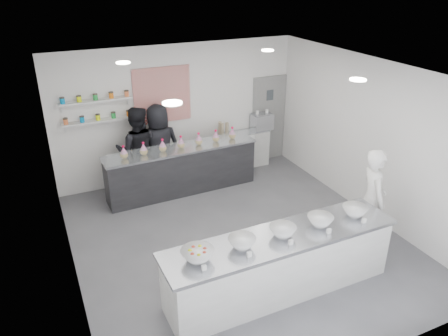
# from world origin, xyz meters

# --- Properties ---
(floor) EXTENTS (6.00, 6.00, 0.00)m
(floor) POSITION_xyz_m (0.00, 0.00, 0.00)
(floor) COLOR #515156
(floor) RESTS_ON ground
(ceiling) EXTENTS (6.00, 6.00, 0.00)m
(ceiling) POSITION_xyz_m (0.00, 0.00, 3.00)
(ceiling) COLOR white
(ceiling) RESTS_ON floor
(back_wall) EXTENTS (5.50, 0.00, 5.50)m
(back_wall) POSITION_xyz_m (0.00, 3.00, 1.50)
(back_wall) COLOR white
(back_wall) RESTS_ON floor
(left_wall) EXTENTS (0.00, 6.00, 6.00)m
(left_wall) POSITION_xyz_m (-2.75, 0.00, 1.50)
(left_wall) COLOR white
(left_wall) RESTS_ON floor
(right_wall) EXTENTS (0.00, 6.00, 6.00)m
(right_wall) POSITION_xyz_m (2.75, 0.00, 1.50)
(right_wall) COLOR white
(right_wall) RESTS_ON floor
(back_door) EXTENTS (0.88, 0.04, 2.10)m
(back_door) POSITION_xyz_m (2.30, 2.97, 1.05)
(back_door) COLOR gray
(back_door) RESTS_ON floor
(pattern_panel) EXTENTS (1.25, 0.03, 1.20)m
(pattern_panel) POSITION_xyz_m (-0.35, 2.98, 1.95)
(pattern_panel) COLOR #AE1510
(pattern_panel) RESTS_ON back_wall
(jar_shelf_lower) EXTENTS (1.45, 0.22, 0.04)m
(jar_shelf_lower) POSITION_xyz_m (-1.75, 2.90, 1.60)
(jar_shelf_lower) COLOR silver
(jar_shelf_lower) RESTS_ON back_wall
(jar_shelf_upper) EXTENTS (1.45, 0.22, 0.04)m
(jar_shelf_upper) POSITION_xyz_m (-1.75, 2.90, 2.02)
(jar_shelf_upper) COLOR silver
(jar_shelf_upper) RESTS_ON back_wall
(preserve_jars) EXTENTS (1.45, 0.10, 0.56)m
(preserve_jars) POSITION_xyz_m (-1.75, 2.88, 1.88)
(preserve_jars) COLOR orange
(preserve_jars) RESTS_ON jar_shelf_lower
(downlight_0) EXTENTS (0.24, 0.24, 0.02)m
(downlight_0) POSITION_xyz_m (-1.40, -1.00, 2.98)
(downlight_0) COLOR white
(downlight_0) RESTS_ON ceiling
(downlight_1) EXTENTS (0.24, 0.24, 0.02)m
(downlight_1) POSITION_xyz_m (1.40, -1.00, 2.98)
(downlight_1) COLOR white
(downlight_1) RESTS_ON ceiling
(downlight_2) EXTENTS (0.24, 0.24, 0.02)m
(downlight_2) POSITION_xyz_m (-1.40, 1.60, 2.98)
(downlight_2) COLOR white
(downlight_2) RESTS_ON ceiling
(downlight_3) EXTENTS (0.24, 0.24, 0.02)m
(downlight_3) POSITION_xyz_m (1.40, 1.60, 2.98)
(downlight_3) COLOR white
(downlight_3) RESTS_ON ceiling
(prep_counter) EXTENTS (3.58, 0.86, 0.97)m
(prep_counter) POSITION_xyz_m (-0.01, -1.46, 0.49)
(prep_counter) COLOR beige
(prep_counter) RESTS_ON floor
(back_bar) EXTENTS (3.28, 0.71, 1.01)m
(back_bar) POSITION_xyz_m (-0.25, 2.16, 0.51)
(back_bar) COLOR black
(back_bar) RESTS_ON floor
(sneeze_guard) EXTENTS (3.22, 0.12, 0.28)m
(sneeze_guard) POSITION_xyz_m (-0.24, 1.88, 1.15)
(sneeze_guard) COLOR white
(sneeze_guard) RESTS_ON back_bar
(espresso_ledge) EXTENTS (1.20, 0.38, 0.89)m
(espresso_ledge) POSITION_xyz_m (1.55, 2.78, 0.45)
(espresso_ledge) COLOR beige
(espresso_ledge) RESTS_ON floor
(espresso_machine) EXTENTS (0.49, 0.34, 0.37)m
(espresso_machine) POSITION_xyz_m (2.00, 2.78, 1.08)
(espresso_machine) COLOR #93969E
(espresso_machine) RESTS_ON espresso_ledge
(cup_stacks) EXTENTS (0.24, 0.24, 0.31)m
(cup_stacks) POSITION_xyz_m (1.00, 2.78, 1.05)
(cup_stacks) COLOR tan
(cup_stacks) RESTS_ON espresso_ledge
(prep_bowls) EXTENTS (3.00, 0.53, 0.16)m
(prep_bowls) POSITION_xyz_m (-0.01, -1.46, 1.05)
(prep_bowls) COLOR white
(prep_bowls) RESTS_ON prep_counter
(label_cards) EXTENTS (2.66, 0.04, 0.07)m
(label_cards) POSITION_xyz_m (-0.02, -1.97, 1.01)
(label_cards) COLOR white
(label_cards) RESTS_ON prep_counter
(cookie_bags) EXTENTS (2.56, 0.24, 0.27)m
(cookie_bags) POSITION_xyz_m (-0.25, 2.16, 1.15)
(cookie_bags) COLOR #CD74AB
(cookie_bags) RESTS_ON back_bar
(woman_prep) EXTENTS (0.64, 0.77, 1.80)m
(woman_prep) POSITION_xyz_m (2.01, -1.04, 0.90)
(woman_prep) COLOR white
(woman_prep) RESTS_ON floor
(staff_left) EXTENTS (1.10, 0.97, 1.89)m
(staff_left) POSITION_xyz_m (-1.07, 2.57, 0.95)
(staff_left) COLOR black
(staff_left) RESTS_ON floor
(staff_right) EXTENTS (0.92, 0.61, 1.87)m
(staff_right) POSITION_xyz_m (-0.59, 2.60, 0.94)
(staff_right) COLOR black
(staff_right) RESTS_ON floor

